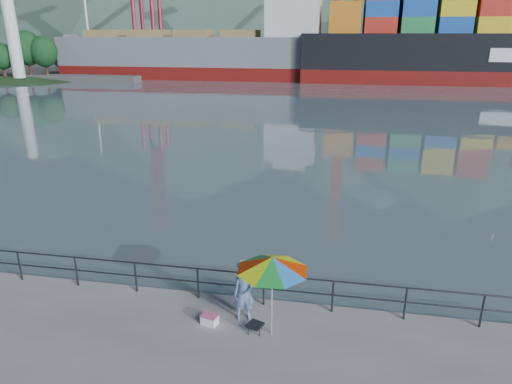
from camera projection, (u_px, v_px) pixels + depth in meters
harbor_water at (326, 61)px, 133.17m from camera, size 500.00×280.00×0.00m
far_dock at (367, 71)px, 97.10m from camera, size 200.00×40.00×0.40m
guardrail at (166, 280)px, 13.86m from camera, size 22.00×0.06×1.03m
container_stacks at (478, 57)px, 92.63m from camera, size 58.00×5.40×7.80m
fisherman at (244, 293)px, 12.58m from camera, size 0.70×0.57×1.66m
beach_umbrella at (272, 264)px, 11.52m from camera, size 2.38×2.38×2.29m
folding_stool at (255, 328)px, 12.23m from camera, size 0.51×0.51×0.26m
cooler_bag at (210, 320)px, 12.58m from camera, size 0.50×0.40×0.25m
fishing_rod at (257, 298)px, 13.88m from camera, size 0.57×1.85×1.36m
bulk_carrier at (212, 54)px, 82.06m from camera, size 51.93×8.99×14.50m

